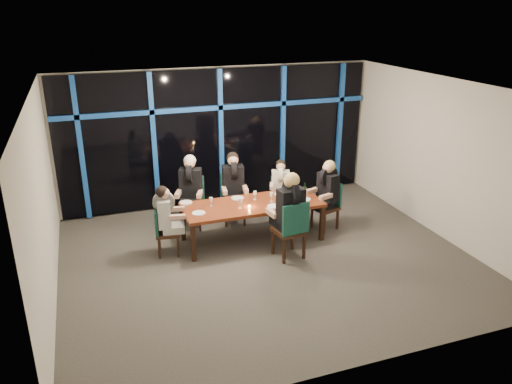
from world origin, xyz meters
TOP-DOWN VIEW (x-y plane):
  - room at (0.00, 0.00)m, footprint 7.04×7.00m
  - window_wall at (0.01, 2.93)m, footprint 6.86×0.43m
  - dining_table at (0.00, 0.80)m, footprint 2.60×1.00m
  - chair_far_left at (-0.92, 1.85)m, footprint 0.61×0.61m
  - chair_far_mid at (-0.08, 1.78)m, footprint 0.54×0.54m
  - chair_far_right at (0.91, 1.65)m, footprint 0.52×0.52m
  - chair_end_left at (-1.68, 0.79)m, footprint 0.48×0.48m
  - chair_end_right at (1.61, 0.84)m, footprint 0.56×0.56m
  - chair_near_mid at (0.40, -0.13)m, footprint 0.56×0.56m
  - diner_far_left at (-0.95, 1.76)m, footprint 0.63×0.70m
  - diner_far_mid at (-0.09, 1.69)m, footprint 0.55×0.67m
  - diner_far_right at (0.88, 1.58)m, footprint 0.53×0.59m
  - diner_end_left at (-1.61, 0.77)m, footprint 0.59×0.48m
  - diner_end_right at (1.54, 0.82)m, footprint 0.65×0.57m
  - diner_near_mid at (0.39, -0.04)m, footprint 0.57×0.70m
  - plate_far_left at (-1.16, 1.24)m, footprint 0.24×0.24m
  - plate_far_mid at (-0.18, 1.14)m, footprint 0.24×0.24m
  - plate_far_right at (0.67, 1.06)m, footprint 0.24×0.24m
  - plate_end_left at (-1.05, 0.68)m, footprint 0.24×0.24m
  - plate_end_right at (1.00, 0.65)m, footprint 0.24×0.24m
  - plate_near_mid at (0.32, 0.52)m, footprint 0.24×0.24m
  - wine_bottle at (1.03, 0.74)m, footprint 0.07×0.07m
  - water_pitcher at (0.77, 0.55)m, footprint 0.11×0.10m
  - tea_light at (-0.11, 0.65)m, footprint 0.05×0.05m
  - wine_glass_a at (-0.29, 0.66)m, footprint 0.08×0.08m
  - wine_glass_b at (0.11, 0.97)m, footprint 0.06×0.06m
  - wine_glass_c at (0.37, 0.77)m, footprint 0.07×0.07m
  - wine_glass_d at (-0.75, 0.94)m, footprint 0.06×0.06m
  - wine_glass_e at (0.90, 0.99)m, footprint 0.06×0.06m

SIDE VIEW (x-z plane):
  - chair_far_right at x=0.91m, z-range 0.05..0.92m
  - chair_end_left at x=-1.68m, z-range 0.05..0.94m
  - chair_end_right at x=1.61m, z-range 0.06..1.02m
  - chair_far_mid at x=-0.08m, z-range 0.06..1.07m
  - chair_far_left at x=-0.92m, z-range 0.06..1.08m
  - chair_near_mid at x=0.40m, z-range 0.06..1.15m
  - dining_table at x=0.00m, z-range 0.31..1.06m
  - plate_far_left at x=-1.16m, z-range 0.75..0.76m
  - plate_far_mid at x=-0.18m, z-range 0.75..0.76m
  - plate_far_right at x=0.67m, z-range 0.75..0.76m
  - plate_end_left at x=-1.05m, z-range 0.75..0.76m
  - plate_end_right at x=1.00m, z-range 0.75..0.76m
  - plate_near_mid at x=0.32m, z-range 0.75..0.76m
  - tea_light at x=-0.11m, z-range 0.75..0.78m
  - diner_far_right at x=0.88m, z-range 0.41..1.25m
  - water_pitcher at x=0.77m, z-range 0.75..0.93m
  - diner_end_left at x=-1.61m, z-range 0.42..1.28m
  - wine_glass_e at x=0.90m, z-range 0.79..0.94m
  - wine_bottle at x=1.03m, z-range 0.72..1.02m
  - wine_glass_d at x=-0.75m, z-range 0.79..0.95m
  - wine_glass_b at x=0.11m, z-range 0.79..0.95m
  - wine_glass_c at x=0.37m, z-range 0.79..0.97m
  - wine_glass_a at x=-0.29m, z-range 0.79..0.99m
  - diner_end_right at x=1.54m, z-range 0.45..1.39m
  - diner_far_mid at x=-0.09m, z-range 0.47..1.46m
  - diner_far_left at x=-0.95m, z-range 0.48..1.47m
  - diner_near_mid at x=0.39m, z-range 0.50..1.56m
  - window_wall at x=0.01m, z-range 0.08..3.02m
  - room at x=0.00m, z-range 0.51..3.53m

